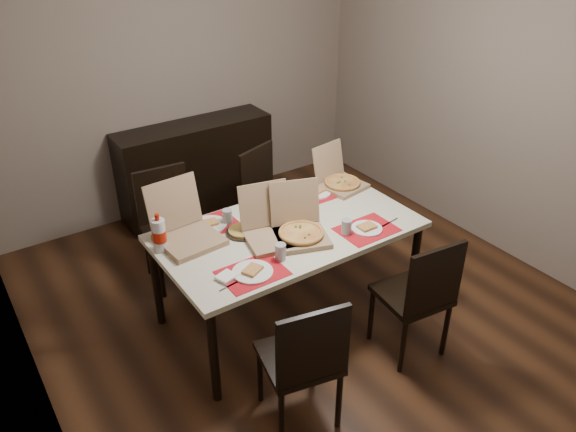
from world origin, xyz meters
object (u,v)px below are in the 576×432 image
object	(u,v)px
chair_far_right	(267,196)
dip_bowl	(284,212)
chair_near_left	(304,359)
soda_bottle	(159,235)
chair_near_right	(420,294)
pizza_box_center	(300,230)
chair_far_left	(169,221)
sideboard	(196,168)
dining_table	(288,236)

from	to	relation	value
chair_far_right	dip_bowl	distance (m)	0.78
chair_near_left	soda_bottle	distance (m)	1.24
chair_near_right	pizza_box_center	distance (m)	0.89
chair_near_left	pizza_box_center	xyz separation A→B (m)	(0.50, 0.76, 0.29)
chair_far_left	pizza_box_center	bearing A→B (deg)	-64.84
sideboard	soda_bottle	size ratio (longest dim) A/B	5.55
chair_near_right	dip_bowl	distance (m)	1.12
sideboard	soda_bottle	xyz separation A→B (m)	(-1.01, -1.61, 0.41)
chair_near_left	chair_near_right	world-z (taller)	same
sideboard	chair_far_right	distance (m)	1.01
pizza_box_center	soda_bottle	world-z (taller)	pizza_box_center
chair_far_left	chair_far_right	distance (m)	0.88
dining_table	chair_near_right	world-z (taller)	chair_near_right
sideboard	chair_far_left	distance (m)	1.13
dining_table	dip_bowl	size ratio (longest dim) A/B	13.45
chair_near_right	soda_bottle	distance (m)	1.73
dip_bowl	soda_bottle	distance (m)	0.94
chair_far_right	soda_bottle	size ratio (longest dim) A/B	3.44
chair_near_left	chair_near_right	size ratio (longest dim) A/B	1.00
sideboard	chair_near_right	distance (m)	2.70
sideboard	chair_far_left	size ratio (longest dim) A/B	1.61
sideboard	pizza_box_center	size ratio (longest dim) A/B	3.16
dip_bowl	soda_bottle	size ratio (longest dim) A/B	0.49
sideboard	dining_table	distance (m)	1.87
dining_table	dip_bowl	bearing A→B (deg)	64.08
sideboard	soda_bottle	world-z (taller)	soda_bottle
chair_far_right	pizza_box_center	size ratio (longest dim) A/B	1.96
sideboard	soda_bottle	distance (m)	1.95
chair_far_left	chair_far_right	world-z (taller)	same
dining_table	soda_bottle	bearing A→B (deg)	163.93
dining_table	chair_far_right	distance (m)	0.96
chair_near_left	chair_near_right	bearing A→B (deg)	3.35
sideboard	chair_near_left	size ratio (longest dim) A/B	1.61
chair_far_left	chair_near_left	bearing A→B (deg)	-89.80
pizza_box_center	chair_near_left	bearing A→B (deg)	-123.56
soda_bottle	chair_far_right	bearing A→B (deg)	27.21
soda_bottle	dip_bowl	bearing A→B (deg)	-3.54
dip_bowl	chair_far_right	bearing A→B (deg)	67.40
chair_near_right	soda_bottle	world-z (taller)	soda_bottle
pizza_box_center	soda_bottle	xyz separation A→B (m)	(-0.85, 0.38, 0.06)
chair_far_left	sideboard	bearing A→B (deg)	53.13
chair_far_right	dip_bowl	world-z (taller)	chair_far_right
dining_table	chair_near_left	distance (m)	1.03
chair_near_left	chair_far_right	bearing A→B (deg)	63.68
chair_near_right	chair_far_left	distance (m)	2.03
sideboard	dip_bowl	size ratio (longest dim) A/B	11.21
sideboard	chair_near_left	world-z (taller)	chair_near_left
dining_table	chair_near_right	distance (m)	0.97
chair_far_left	soda_bottle	bearing A→B (deg)	-115.43
chair_near_right	chair_far_right	bearing A→B (deg)	93.34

